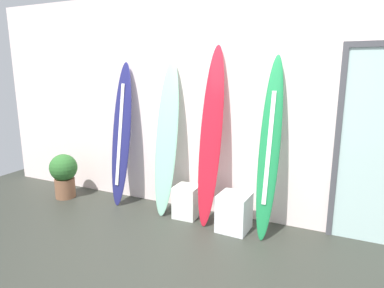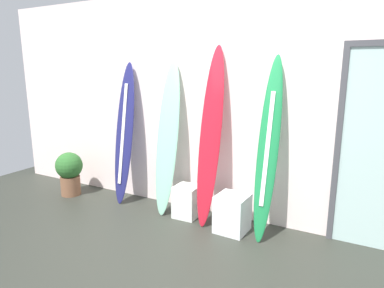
# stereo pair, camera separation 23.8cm
# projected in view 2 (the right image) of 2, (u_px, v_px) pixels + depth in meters

# --- Properties ---
(ground) EXTENTS (8.00, 8.00, 0.04)m
(ground) POSITION_uv_depth(u_px,v_px,m) (167.00, 257.00, 3.41)
(ground) COLOR #2D3029
(wall_back) EXTENTS (7.20, 0.20, 2.80)m
(wall_back) POSITION_uv_depth(u_px,v_px,m) (221.00, 106.00, 4.22)
(wall_back) COLOR silver
(wall_back) RESTS_ON ground
(surfboard_navy) EXTENTS (0.32, 0.40, 1.95)m
(surfboard_navy) POSITION_uv_depth(u_px,v_px,m) (124.00, 134.00, 4.63)
(surfboard_navy) COLOR navy
(surfboard_navy) RESTS_ON ground
(surfboard_seafoam) EXTENTS (0.31, 0.45, 1.96)m
(surfboard_seafoam) POSITION_uv_depth(u_px,v_px,m) (168.00, 139.00, 4.30)
(surfboard_seafoam) COLOR #88CAAB
(surfboard_seafoam) RESTS_ON ground
(surfboard_crimson) EXTENTS (0.27, 0.48, 2.14)m
(surfboard_crimson) POSITION_uv_depth(u_px,v_px,m) (210.00, 138.00, 3.98)
(surfboard_crimson) COLOR red
(surfboard_crimson) RESTS_ON ground
(surfboard_emerald) EXTENTS (0.23, 0.51, 2.01)m
(surfboard_emerald) POSITION_uv_depth(u_px,v_px,m) (268.00, 149.00, 3.63)
(surfboard_emerald) COLOR #1C8043
(surfboard_emerald) RESTS_ON ground
(display_block_left) EXTENTS (0.36, 0.36, 0.44)m
(display_block_left) POSITION_uv_depth(u_px,v_px,m) (232.00, 213.00, 3.88)
(display_block_left) COLOR white
(display_block_left) RESTS_ON ground
(display_block_center) EXTENTS (0.30, 0.30, 0.41)m
(display_block_center) POSITION_uv_depth(u_px,v_px,m) (187.00, 201.00, 4.28)
(display_block_center) COLOR silver
(display_block_center) RESTS_ON ground
(potted_plant) EXTENTS (0.39, 0.39, 0.65)m
(potted_plant) POSITION_uv_depth(u_px,v_px,m) (69.00, 171.00, 5.00)
(potted_plant) COLOR brown
(potted_plant) RESTS_ON ground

